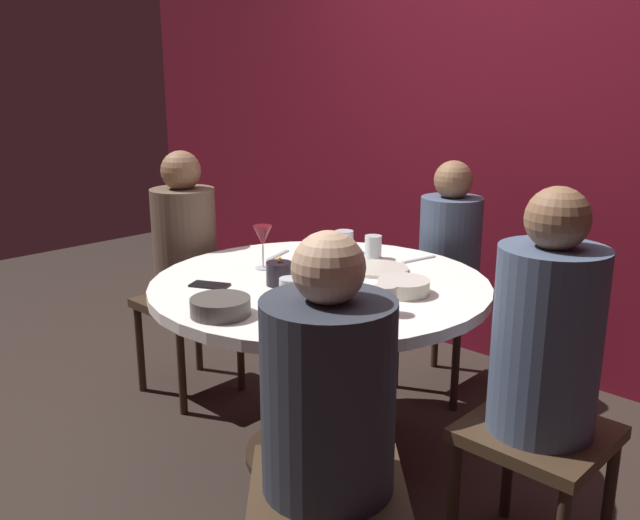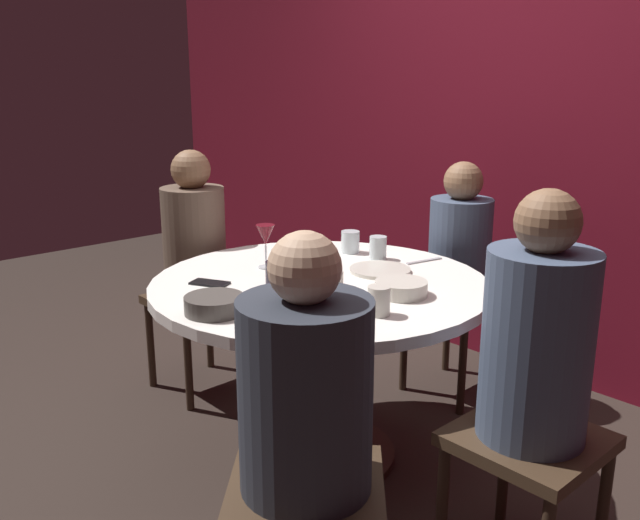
# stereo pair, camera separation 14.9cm
# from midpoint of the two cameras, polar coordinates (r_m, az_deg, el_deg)

# --- Properties ---
(ground_plane) EXTENTS (8.00, 8.00, 0.00)m
(ground_plane) POSITION_cam_midpoint_polar(r_m,az_deg,el_deg) (2.85, 1.56, -16.09)
(ground_plane) COLOR #2D231E
(back_wall) EXTENTS (6.00, 0.10, 2.60)m
(back_wall) POSITION_cam_midpoint_polar(r_m,az_deg,el_deg) (3.58, 18.53, 11.52)
(back_wall) COLOR maroon
(back_wall) RESTS_ON ground
(dining_table) EXTENTS (1.27, 1.27, 0.74)m
(dining_table) POSITION_cam_midpoint_polar(r_m,az_deg,el_deg) (2.60, 1.65, -5.16)
(dining_table) COLOR white
(dining_table) RESTS_ON ground
(seated_diner_left) EXTENTS (0.40, 0.40, 1.16)m
(seated_diner_left) POSITION_cam_midpoint_polar(r_m,az_deg,el_deg) (3.21, -9.17, 1.15)
(seated_diner_left) COLOR #3F2D1E
(seated_diner_left) RESTS_ON ground
(seated_diner_back) EXTENTS (0.40, 0.40, 1.11)m
(seated_diner_back) POSITION_cam_midpoint_polar(r_m,az_deg,el_deg) (3.22, 12.92, 0.53)
(seated_diner_back) COLOR #3F2D1E
(seated_diner_back) RESTS_ON ground
(seated_diner_right) EXTENTS (0.40, 0.40, 1.19)m
(seated_diner_right) POSITION_cam_midpoint_polar(r_m,az_deg,el_deg) (2.05, 19.71, -7.22)
(seated_diner_right) COLOR #3F2D1E
(seated_diner_right) RESTS_ON ground
(seated_diner_front_right) EXTENTS (0.57, 0.57, 1.14)m
(seated_diner_front_right) POSITION_cam_midpoint_polar(r_m,az_deg,el_deg) (1.71, 1.32, -11.81)
(seated_diner_front_right) COLOR #3F2D1E
(seated_diner_front_right) RESTS_ON ground
(candle_holder) EXTENTS (0.10, 0.10, 0.11)m
(candle_holder) POSITION_cam_midpoint_polar(r_m,az_deg,el_deg) (2.50, -1.80, -1.09)
(candle_holder) COLOR black
(candle_holder) RESTS_ON dining_table
(wine_glass) EXTENTS (0.08, 0.08, 0.18)m
(wine_glass) POSITION_cam_midpoint_polar(r_m,az_deg,el_deg) (2.69, -3.02, 1.96)
(wine_glass) COLOR silver
(wine_glass) RESTS_ON dining_table
(dinner_plate) EXTENTS (0.24, 0.24, 0.01)m
(dinner_plate) POSITION_cam_midpoint_polar(r_m,az_deg,el_deg) (2.68, 6.65, -0.85)
(dinner_plate) COLOR beige
(dinner_plate) RESTS_ON dining_table
(cell_phone) EXTENTS (0.16, 0.12, 0.01)m
(cell_phone) POSITION_cam_midpoint_polar(r_m,az_deg,el_deg) (2.53, -7.57, -1.95)
(cell_phone) COLOR black
(cell_phone) RESTS_ON dining_table
(bowl_serving_large) EXTENTS (0.19, 0.19, 0.06)m
(bowl_serving_large) POSITION_cam_midpoint_polar(r_m,az_deg,el_deg) (2.21, -6.95, -3.74)
(bowl_serving_large) COLOR #4C4742
(bowl_serving_large) RESTS_ON dining_table
(bowl_salad_center) EXTENTS (0.13, 0.13, 0.07)m
(bowl_salad_center) POSITION_cam_midpoint_polar(r_m,az_deg,el_deg) (2.43, 2.15, -1.72)
(bowl_salad_center) COLOR #B2ADA3
(bowl_salad_center) RESTS_ON dining_table
(bowl_small_white) EXTENTS (0.18, 0.18, 0.05)m
(bowl_small_white) POSITION_cam_midpoint_polar(r_m,az_deg,el_deg) (2.40, 8.59, -2.36)
(bowl_small_white) COLOR beige
(bowl_small_white) RESTS_ON dining_table
(cup_near_candle) EXTENTS (0.07, 0.07, 0.10)m
(cup_near_candle) POSITION_cam_midpoint_polar(r_m,az_deg,el_deg) (2.19, 6.91, -3.44)
(cup_near_candle) COLOR beige
(cup_near_candle) RESTS_ON dining_table
(cup_by_left_diner) EXTENTS (0.08, 0.08, 0.09)m
(cup_by_left_diner) POSITION_cam_midpoint_polar(r_m,az_deg,el_deg) (2.95, 4.01, 1.52)
(cup_by_left_diner) COLOR silver
(cup_by_left_diner) RESTS_ON dining_table
(cup_by_right_diner) EXTENTS (0.07, 0.07, 0.10)m
(cup_by_right_diner) POSITION_cam_midpoint_polar(r_m,az_deg,el_deg) (2.85, 6.38, 1.00)
(cup_by_right_diner) COLOR silver
(cup_by_right_diner) RESTS_ON dining_table
(cup_center_front) EXTENTS (0.08, 0.08, 0.09)m
(cup_center_front) POSITION_cam_midpoint_polar(r_m,az_deg,el_deg) (2.27, -1.03, -2.66)
(cup_center_front) COLOR silver
(cup_center_front) RESTS_ON dining_table
(fork_near_plate) EXTENTS (0.05, 0.18, 0.01)m
(fork_near_plate) POSITION_cam_midpoint_polar(r_m,az_deg,el_deg) (2.85, 10.21, -0.09)
(fork_near_plate) COLOR #B7B7BC
(fork_near_plate) RESTS_ON dining_table
(knife_near_plate) EXTENTS (0.07, 0.18, 0.01)m
(knife_near_plate) POSITION_cam_midpoint_polar(r_m,az_deg,el_deg) (2.91, -1.65, 0.44)
(knife_near_plate) COLOR #B7B7BC
(knife_near_plate) RESTS_ON dining_table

